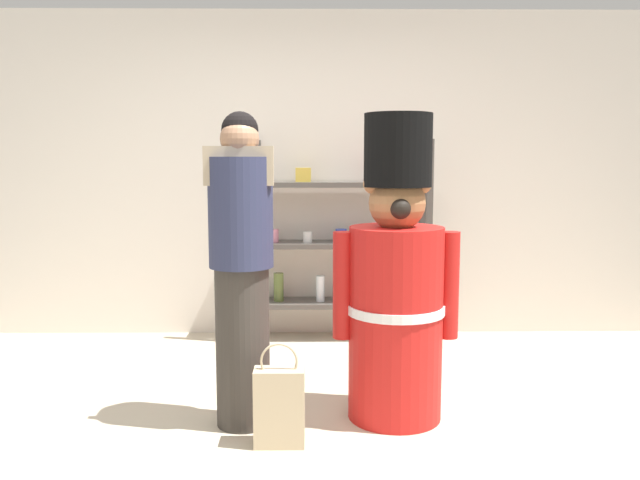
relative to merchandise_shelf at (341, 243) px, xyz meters
The scene contains 6 objects.
ground_plane 2.15m from the merchandise_shelf, 99.02° to the right, with size 6.40×6.40×0.00m, color beige.
back_wall 0.65m from the merchandise_shelf, 144.93° to the left, with size 6.40×0.12×2.60m, color silver.
merchandise_shelf is the anchor object (origin of this frame).
teddy_bear_guard 1.62m from the merchandise_shelf, 82.02° to the right, with size 0.69×0.53×1.67m.
person_shopper 1.80m from the merchandise_shelf, 109.68° to the right, with size 0.36×0.34×1.67m.
shopping_bag 2.07m from the merchandise_shelf, 101.47° to the right, with size 0.25×0.13×0.53m.
Camera 1 is at (0.08, -3.04, 1.42)m, focal length 35.85 mm.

